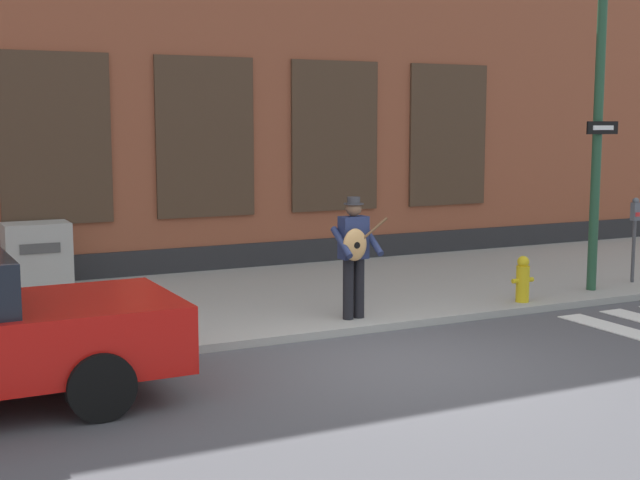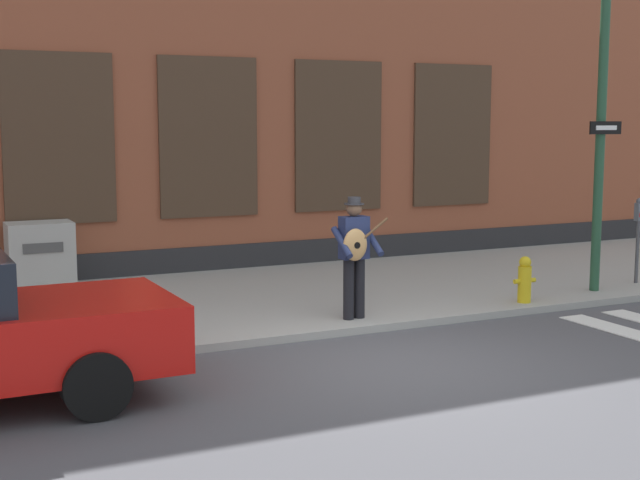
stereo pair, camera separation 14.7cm
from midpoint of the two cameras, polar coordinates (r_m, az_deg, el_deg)
ground_plane at (r=10.49m, az=4.61°, el=-7.94°), size 160.00×160.00×0.00m
sidewalk at (r=14.02m, az=-4.01°, el=-3.73°), size 28.00×5.19×0.10m
building_backdrop at (r=18.16m, az=-9.85°, el=13.15°), size 28.00×4.06×9.20m
busker at (r=12.15m, az=1.85°, el=-0.66°), size 0.71×0.52×1.68m
parking_meter at (r=15.82m, az=19.24°, el=0.81°), size 0.13×0.11×1.44m
utility_box at (r=15.17m, az=-17.92°, el=-0.95°), size 1.04×0.71×1.08m
fire_hydrant at (r=13.71m, az=12.55°, el=-2.47°), size 0.38×0.20×0.70m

